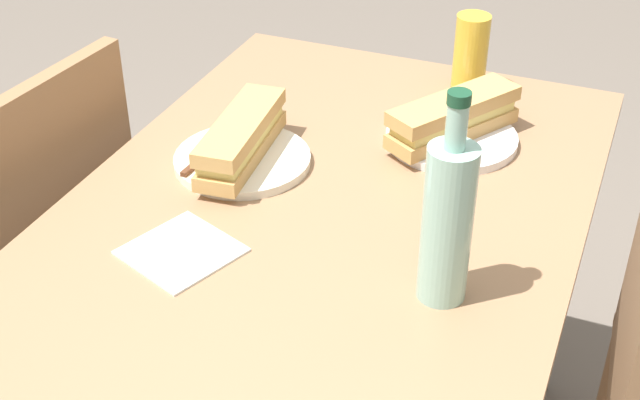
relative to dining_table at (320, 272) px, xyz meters
The scene contains 11 objects.
dining_table is the anchor object (origin of this frame).
chair_far 0.59m from the dining_table, 90.69° to the left, with size 0.43×0.43×0.88m.
plate_near 0.23m from the dining_table, 64.70° to the left, with size 0.23×0.23×0.01m, color silver.
baguette_sandwich_near 0.25m from the dining_table, 64.70° to the left, with size 0.26×0.09×0.07m.
knife_near 0.27m from the dining_table, 73.86° to the left, with size 0.18×0.03×0.01m.
plate_far 0.33m from the dining_table, 24.85° to the right, with size 0.23×0.23×0.01m, color white.
baguette_sandwich_far 0.35m from the dining_table, 24.85° to the right, with size 0.25×0.19×0.07m.
knife_far 0.34m from the dining_table, 15.30° to the right, with size 0.16×0.09×0.01m.
water_bottle 0.35m from the dining_table, 118.63° to the right, with size 0.07×0.07×0.30m.
beer_glass 0.53m from the dining_table, 12.12° to the right, with size 0.06×0.06×0.15m, color gold.
paper_napkin 0.25m from the dining_table, 140.05° to the left, with size 0.14×0.14×0.00m, color white.
Camera 1 is at (-1.03, -0.42, 1.50)m, focal length 49.96 mm.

